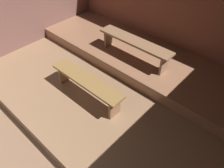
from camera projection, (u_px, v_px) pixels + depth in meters
ground at (81, 112)px, 4.44m from camera, size 6.04×6.23×0.08m
wall_back at (165, 8)px, 5.05m from camera, size 6.04×0.06×2.59m
platform_lower at (109, 86)px, 4.79m from camera, size 5.24×3.75×0.25m
platform_middle at (139, 56)px, 5.19m from camera, size 5.24×1.68×0.25m
bench_lower_center at (87, 83)px, 4.13m from camera, size 1.67×0.34×0.45m
bench_middle_center at (135, 44)px, 4.69m from camera, size 1.79×0.34×0.45m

